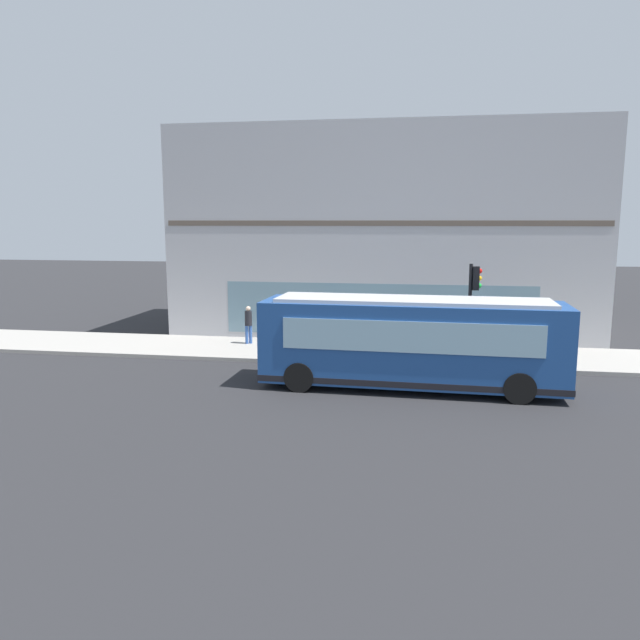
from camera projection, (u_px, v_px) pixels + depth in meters
name	position (u px, v px, depth m)	size (l,w,h in m)	color
ground	(362.00, 384.00, 21.00)	(120.00, 120.00, 0.00)	#262628
sidewalk_curb	(373.00, 353.00, 25.65)	(4.36, 40.00, 0.15)	#9E9991
building_corner	(384.00, 233.00, 31.02)	(8.37, 20.15, 10.01)	#A8A8AD
city_bus_nearside	(411.00, 343.00, 20.30)	(2.85, 10.11, 3.07)	#1E478C
traffic_light_near_corner	(473.00, 294.00, 23.11)	(0.32, 0.49, 3.85)	black
fire_hydrant	(546.00, 346.00, 24.95)	(0.35, 0.35, 0.74)	gold
pedestrian_near_building_entrance	(248.00, 322.00, 27.10)	(0.32, 0.32, 1.70)	#3359A5
pedestrian_walking_along_curb	(499.00, 339.00, 23.19)	(0.32, 0.32, 1.71)	#99994C
pedestrian_by_light_pole	(414.00, 329.00, 24.86)	(0.32, 0.32, 1.82)	#3359A5
newspaper_vending_box	(467.00, 344.00, 24.93)	(0.44, 0.42, 0.90)	#263F99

